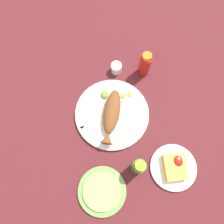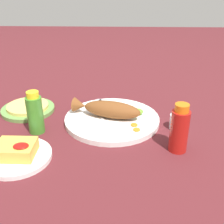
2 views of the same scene
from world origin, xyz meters
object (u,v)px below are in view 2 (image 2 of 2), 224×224
Objects in this scene: fork_far at (113,106)px; tortilla_plate at (28,109)px; fork_near at (100,108)px; side_plate_fries at (17,157)px; main_plate at (112,119)px; fried_fish at (108,109)px; hot_sauce_bottle_green at (35,113)px; salt_cup at (177,123)px; hot_sauce_bottle_red at (179,129)px.

tortilla_plate is at bearing 49.76° from fork_far.
fork_near is 0.28m from tortilla_plate.
side_plate_fries is at bearing -78.45° from tortilla_plate.
fork_far is at bearing 89.64° from main_plate.
fried_fish reaches higher than fork_far.
fried_fish is 0.08m from fork_near.
fork_near is 0.05m from fork_far.
main_plate is 0.27m from hot_sauce_bottle_green.
salt_cup is 0.27× the size of side_plate_fries.
fork_near is 1.29× the size of hot_sauce_bottle_green.
fork_near is 0.93× the size of tortilla_plate.
side_plate_fries is at bearing 98.24° from fork_far.
salt_cup is (0.02, 0.13, -0.05)m from hot_sauce_bottle_red.
fork_far is at bearing 149.31° from salt_cup.
fork_near is at bearing 37.08° from hot_sauce_bottle_green.
fried_fish is 0.32m from tortilla_plate.
salt_cup is 0.26× the size of tortilla_plate.
fork_far is at bearing 94.81° from fried_fish.
main_plate is 0.33m from tortilla_plate.
fried_fish is 1.30× the size of side_plate_fries.
fried_fish reaches higher than main_plate.
fork_near reaches higher than main_plate.
side_plate_fries is (-0.26, -0.23, -0.00)m from main_plate.
main_plate is 0.09m from fork_far.
main_plate is 0.04m from fried_fish.
main_plate is 2.30× the size of fork_far.
hot_sauce_bottle_green is at bearing 81.42° from fork_far.
fried_fish is 0.25m from hot_sauce_bottle_green.
salt_cup is (0.22, -0.04, 0.01)m from main_plate.
fork_far is at bearing 50.78° from side_plate_fries.
salt_cup is at bearing 80.74° from hot_sauce_bottle_red.
fork_near is at bearing 122.55° from main_plate.
hot_sauce_bottle_red is at bearing -11.70° from hot_sauce_bottle_green.
fork_near is 0.26m from hot_sauce_bottle_green.
tortilla_plate is at bearing 167.07° from main_plate.
hot_sauce_bottle_green is 0.74× the size of side_plate_fries.
side_plate_fries and tortilla_plate have the same top height.
fried_fish is 1.38× the size of fork_near.
salt_cup is at bearing 21.45° from side_plate_fries.
hot_sauce_bottle_red reaches higher than main_plate.
hot_sauce_bottle_green is 2.76× the size of salt_cup.
hot_sauce_bottle_green is 0.17m from side_plate_fries.
hot_sauce_bottle_red is 0.46m from hot_sauce_bottle_green.
hot_sauce_bottle_green reaches higher than main_plate.
fried_fish is 4.90× the size of salt_cup.
fried_fish is 0.24m from salt_cup.
hot_sauce_bottle_green is 0.18m from tortilla_plate.
fried_fish is at bearing 140.82° from hot_sauce_bottle_red.
fork_near is 0.38m from side_plate_fries.
hot_sauce_bottle_green is at bearing 84.54° from side_plate_fries.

